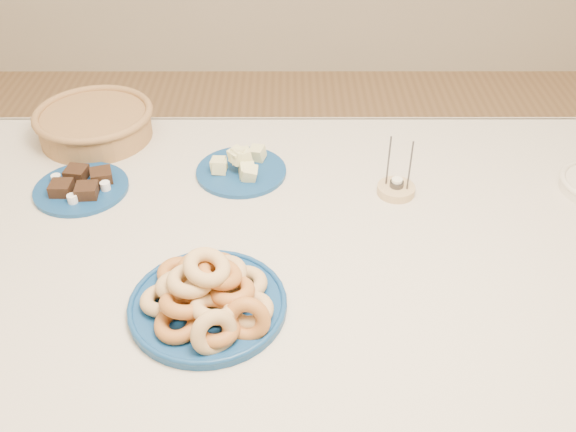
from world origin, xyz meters
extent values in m
cylinder|color=brown|center=(-0.70, 0.40, 0.36)|extent=(0.06, 0.06, 0.72)
cylinder|color=brown|center=(0.70, 0.40, 0.36)|extent=(0.06, 0.06, 0.72)
cube|color=beige|center=(0.00, 0.00, 0.74)|extent=(1.70, 1.10, 0.02)
cube|color=beige|center=(0.00, 0.55, 0.61)|extent=(1.70, 0.01, 0.28)
cylinder|color=navy|center=(-0.16, -0.22, 0.76)|extent=(0.40, 0.40, 0.02)
torus|color=navy|center=(-0.16, -0.22, 0.77)|extent=(0.40, 0.40, 0.01)
torus|color=tan|center=(-0.09, -0.18, 0.78)|extent=(0.09, 0.09, 0.03)
torus|color=#9B5622|center=(-0.14, -0.14, 0.78)|extent=(0.11, 0.11, 0.03)
torus|color=#9B5622|center=(-0.22, -0.15, 0.78)|extent=(0.10, 0.10, 0.04)
torus|color=tan|center=(-0.24, -0.23, 0.78)|extent=(0.12, 0.12, 0.04)
torus|color=#9B5622|center=(-0.20, -0.29, 0.78)|extent=(0.13, 0.13, 0.04)
torus|color=#9B5622|center=(-0.13, -0.30, 0.78)|extent=(0.11, 0.11, 0.03)
torus|color=tan|center=(-0.07, -0.25, 0.78)|extent=(0.12, 0.12, 0.04)
torus|color=tan|center=(-0.12, -0.18, 0.81)|extent=(0.13, 0.13, 0.05)
torus|color=#9B5622|center=(-0.18, -0.17, 0.81)|extent=(0.10, 0.10, 0.04)
torus|color=tan|center=(-0.21, -0.21, 0.81)|extent=(0.13, 0.13, 0.05)
torus|color=#9B5622|center=(-0.20, -0.26, 0.81)|extent=(0.12, 0.12, 0.06)
torus|color=tan|center=(-0.14, -0.28, 0.81)|extent=(0.13, 0.13, 0.05)
torus|color=#9B5622|center=(-0.11, -0.23, 0.81)|extent=(0.11, 0.11, 0.04)
torus|color=#9B5622|center=(-0.13, -0.21, 0.83)|extent=(0.13, 0.12, 0.05)
torus|color=tan|center=(-0.18, -0.23, 0.83)|extent=(0.13, 0.13, 0.04)
torus|color=tan|center=(-0.15, -0.22, 0.86)|extent=(0.13, 0.12, 0.05)
torus|color=tan|center=(-0.13, -0.32, 0.79)|extent=(0.11, 0.09, 0.09)
torus|color=#9B5622|center=(-0.08, -0.29, 0.79)|extent=(0.09, 0.07, 0.09)
cylinder|color=navy|center=(-0.12, 0.26, 0.76)|extent=(0.30, 0.30, 0.01)
cube|color=#D8D889|center=(-0.17, 0.25, 0.78)|extent=(0.04, 0.04, 0.04)
cube|color=#D8D889|center=(-0.10, 0.22, 0.78)|extent=(0.04, 0.04, 0.05)
cube|color=#D8D889|center=(-0.12, 0.26, 0.81)|extent=(0.05, 0.05, 0.04)
cube|color=#D8D889|center=(-0.10, 0.23, 0.78)|extent=(0.04, 0.05, 0.05)
cube|color=#D8D889|center=(-0.18, 0.25, 0.78)|extent=(0.04, 0.04, 0.04)
cube|color=#D8D889|center=(-0.12, 0.25, 0.81)|extent=(0.06, 0.05, 0.04)
cube|color=#D8D889|center=(-0.12, 0.26, 0.81)|extent=(0.05, 0.05, 0.05)
cube|color=#D8D889|center=(-0.11, 0.26, 0.81)|extent=(0.05, 0.04, 0.04)
cube|color=#D8D889|center=(-0.08, 0.31, 0.78)|extent=(0.05, 0.05, 0.04)
cube|color=#D8D889|center=(-0.13, 0.26, 0.81)|extent=(0.05, 0.05, 0.04)
cylinder|color=navy|center=(-0.51, 0.19, 0.76)|extent=(0.24, 0.24, 0.01)
cube|color=black|center=(-0.55, 0.16, 0.78)|extent=(0.05, 0.05, 0.03)
cube|color=black|center=(-0.48, 0.15, 0.78)|extent=(0.05, 0.05, 0.03)
cube|color=black|center=(-0.53, 0.22, 0.78)|extent=(0.06, 0.06, 0.03)
cube|color=black|center=(-0.46, 0.21, 0.78)|extent=(0.06, 0.06, 0.03)
cylinder|color=white|center=(-0.57, 0.21, 0.77)|extent=(0.02, 0.02, 0.02)
cylinder|color=white|center=(-0.51, 0.12, 0.77)|extent=(0.02, 0.02, 0.02)
cylinder|color=white|center=(-0.45, 0.17, 0.77)|extent=(0.02, 0.02, 0.02)
cylinder|color=brown|center=(-0.53, 0.44, 0.79)|extent=(0.40, 0.40, 0.07)
torus|color=brown|center=(-0.53, 0.44, 0.83)|extent=(0.43, 0.43, 0.02)
cylinder|color=tan|center=(0.26, 0.17, 0.76)|extent=(0.12, 0.12, 0.02)
cylinder|color=#3E3E43|center=(0.26, 0.17, 0.78)|extent=(0.04, 0.04, 0.01)
cylinder|color=white|center=(0.26, 0.17, 0.79)|extent=(0.04, 0.04, 0.01)
cylinder|color=#3E3E43|center=(0.24, 0.18, 0.84)|extent=(0.01, 0.01, 0.13)
cylinder|color=#3E3E43|center=(0.29, 0.16, 0.84)|extent=(0.01, 0.01, 0.13)
camera|label=1|loc=(0.00, -1.11, 1.66)|focal=40.00mm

